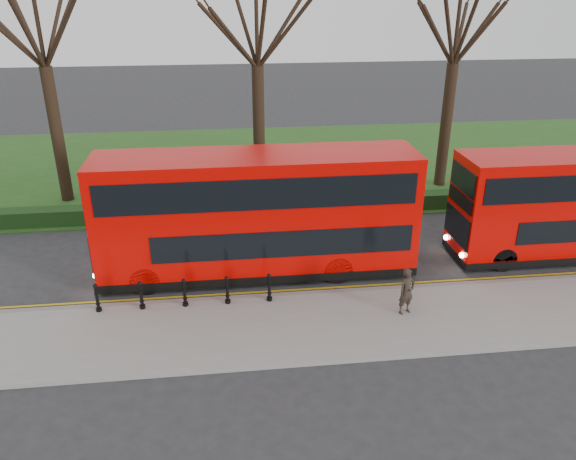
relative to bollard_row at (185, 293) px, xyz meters
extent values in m
plane|color=#28282B|center=(1.44, 1.35, -0.65)|extent=(120.00, 120.00, 0.00)
cube|color=gray|center=(1.44, -1.65, -0.57)|extent=(60.00, 4.00, 0.15)
cube|color=slate|center=(1.44, 0.35, -0.57)|extent=(60.00, 0.25, 0.16)
cube|color=#254D19|center=(1.44, 16.35, -0.62)|extent=(60.00, 18.00, 0.06)
cube|color=black|center=(1.44, 8.15, -0.25)|extent=(60.00, 0.90, 0.80)
cube|color=yellow|center=(1.44, 0.65, -0.64)|extent=(60.00, 0.10, 0.01)
cube|color=yellow|center=(1.44, 0.85, -0.64)|extent=(60.00, 0.10, 0.01)
cylinder|color=black|center=(-6.56, 11.35, 2.74)|extent=(0.60, 0.60, 6.77)
cylinder|color=black|center=(3.44, 11.35, 2.66)|extent=(0.60, 0.60, 6.62)
cylinder|color=black|center=(13.44, 11.35, 2.64)|extent=(0.60, 0.60, 6.58)
cylinder|color=black|center=(-2.93, 0.00, 0.00)|extent=(0.15, 0.15, 1.00)
cylinder|color=black|center=(-1.46, 0.00, 0.00)|extent=(0.15, 0.15, 1.00)
cylinder|color=black|center=(0.00, 0.00, 0.00)|extent=(0.15, 0.15, 1.00)
cylinder|color=black|center=(1.46, 0.00, 0.00)|extent=(0.15, 0.15, 1.00)
cylinder|color=black|center=(2.93, 0.00, 0.00)|extent=(0.15, 0.15, 1.00)
cube|color=#C90501|center=(2.72, 2.46, 1.91)|extent=(11.87, 2.70, 4.37)
cube|color=black|center=(2.72, 2.46, -0.33)|extent=(11.89, 2.72, 0.32)
cube|color=black|center=(3.59, 1.10, 1.13)|extent=(9.49, 0.04, 1.02)
cube|color=black|center=(2.72, 1.10, 3.07)|extent=(11.22, 0.04, 1.13)
cube|color=black|center=(-3.23, 2.46, 2.26)|extent=(0.06, 2.37, 0.59)
cylinder|color=black|center=(-1.48, 1.28, -0.11)|extent=(1.08, 0.32, 1.08)
cylinder|color=black|center=(-1.48, 3.65, -0.11)|extent=(1.08, 0.32, 1.08)
cylinder|color=black|center=(5.64, 1.28, -0.11)|extent=(1.08, 0.32, 1.08)
cylinder|color=black|center=(5.64, 3.65, -0.11)|extent=(1.08, 0.32, 1.08)
cube|color=black|center=(10.68, 2.49, 2.01)|extent=(0.06, 2.16, 0.54)
cylinder|color=black|center=(12.28, 1.41, -0.16)|extent=(0.98, 0.30, 0.98)
cylinder|color=black|center=(12.28, 3.57, -0.16)|extent=(0.98, 0.30, 0.98)
imported|color=#2B231B|center=(7.44, -1.33, 0.33)|extent=(0.71, 0.59, 1.66)
camera|label=1|loc=(1.56, -17.02, 9.90)|focal=35.00mm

